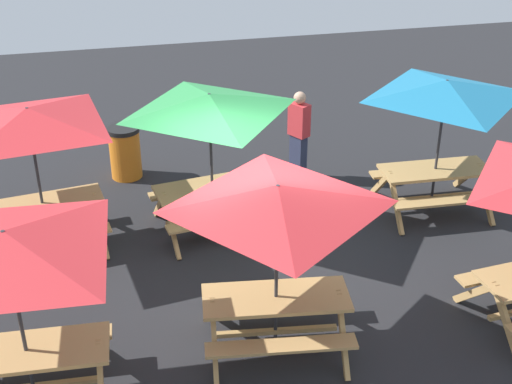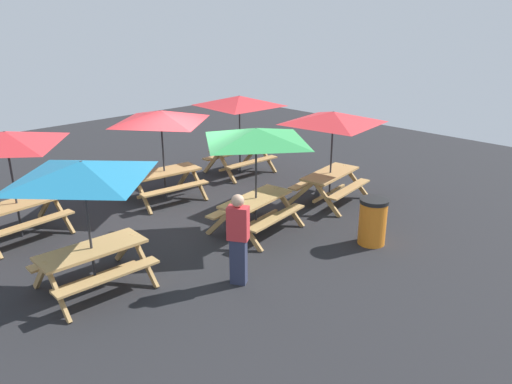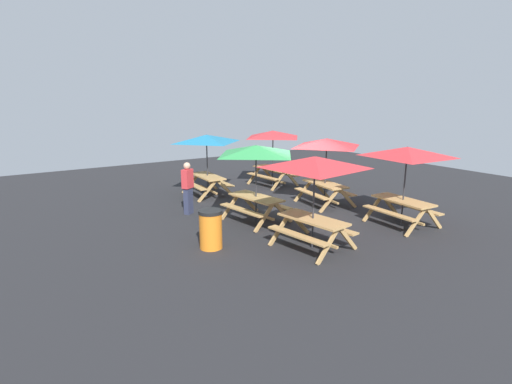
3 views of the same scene
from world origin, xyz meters
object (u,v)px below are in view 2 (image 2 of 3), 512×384
object	(u,v)px
picnic_table_2	(7,146)
picnic_table_3	(83,180)
picnic_table_5	(161,123)
person_standing	(238,237)
picnic_table_0	(333,124)
picnic_table_4	(239,107)
picnic_table_1	(256,143)
trash_bin_orange	(373,221)

from	to	relation	value
picnic_table_2	picnic_table_3	xyz separation A→B (m)	(-0.09, 3.08, 0.00)
picnic_table_5	person_standing	world-z (taller)	picnic_table_5
picnic_table_3	person_standing	bearing A→B (deg)	141.53
picnic_table_2	picnic_table_5	xyz separation A→B (m)	(-3.52, 0.29, 0.00)
picnic_table_2	picnic_table_3	distance (m)	3.09
picnic_table_3	picnic_table_5	xyz separation A→B (m)	(-3.43, -2.80, 0.00)
picnic_table_0	picnic_table_4	world-z (taller)	same
picnic_table_1	picnic_table_0	bearing A→B (deg)	171.28
picnic_table_0	picnic_table_3	size ratio (longest dim) A/B	1.20
picnic_table_3	trash_bin_orange	size ratio (longest dim) A/B	2.38
picnic_table_4	trash_bin_orange	size ratio (longest dim) A/B	2.88
picnic_table_2	picnic_table_5	bearing A→B (deg)	169.60
picnic_table_5	trash_bin_orange	distance (m)	5.60
picnic_table_2	picnic_table_5	world-z (taller)	same
picnic_table_3	person_standing	xyz separation A→B (m)	(-1.89, 1.63, -1.10)
picnic_table_5	picnic_table_1	bearing A→B (deg)	102.28
picnic_table_1	picnic_table_4	distance (m)	4.28
picnic_table_0	picnic_table_5	distance (m)	4.19
picnic_table_5	person_standing	bearing A→B (deg)	77.92
picnic_table_4	picnic_table_5	size ratio (longest dim) A/B	1.21
person_standing	picnic_table_3	bearing A→B (deg)	-162.17
picnic_table_3	person_standing	world-z (taller)	picnic_table_3
picnic_table_4	picnic_table_0	bearing A→B (deg)	92.09
picnic_table_2	trash_bin_orange	size ratio (longest dim) A/B	2.38
picnic_table_5	picnic_table_4	bearing A→B (deg)	-166.32
picnic_table_0	person_standing	distance (m)	4.75
picnic_table_1	picnic_table_3	world-z (taller)	same
picnic_table_0	trash_bin_orange	bearing A→B (deg)	49.36
picnic_table_2	picnic_table_1	bearing A→B (deg)	133.13
trash_bin_orange	picnic_table_1	bearing A→B (deg)	-59.84
picnic_table_3	trash_bin_orange	world-z (taller)	picnic_table_3
trash_bin_orange	picnic_table_5	bearing A→B (deg)	-73.60
picnic_table_2	picnic_table_4	size ratio (longest dim) A/B	0.83
picnic_table_0	person_standing	xyz separation A→B (m)	(4.41, 1.38, -1.10)
picnic_table_2	person_standing	world-z (taller)	picnic_table_2
picnic_table_0	picnic_table_1	size ratio (longest dim) A/B	1.20
picnic_table_1	picnic_table_2	world-z (taller)	same
picnic_table_2	trash_bin_orange	xyz separation A→B (m)	(-5.04, 5.46, -1.49)
picnic_table_4	picnic_table_5	world-z (taller)	same
picnic_table_4	trash_bin_orange	world-z (taller)	picnic_table_4
picnic_table_5	picnic_table_3	bearing A→B (deg)	46.33
picnic_table_1	picnic_table_5	xyz separation A→B (m)	(0.27, -3.03, 0.00)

